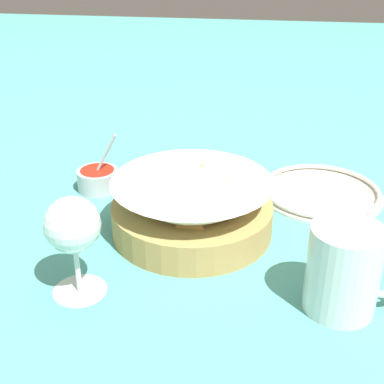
{
  "coord_description": "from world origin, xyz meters",
  "views": [
    {
      "loc": [
        0.14,
        -0.68,
        0.44
      ],
      "look_at": [
        0.04,
        0.04,
        0.07
      ],
      "focal_mm": 50.0,
      "sensor_mm": 36.0,
      "label": 1
    }
  ],
  "objects_px": {
    "sauce_cup": "(98,179)",
    "beer_mug": "(344,272)",
    "side_plate": "(321,191)",
    "wine_glass": "(73,228)",
    "food_basket": "(192,209)"
  },
  "relations": [
    {
      "from": "food_basket",
      "to": "sauce_cup",
      "type": "bearing_deg",
      "value": 148.0
    },
    {
      "from": "sauce_cup",
      "to": "beer_mug",
      "type": "xyz_separation_m",
      "value": [
        0.4,
        -0.27,
        0.03
      ]
    },
    {
      "from": "sauce_cup",
      "to": "wine_glass",
      "type": "xyz_separation_m",
      "value": [
        0.07,
        -0.29,
        0.08
      ]
    },
    {
      "from": "side_plate",
      "to": "food_basket",
      "type": "bearing_deg",
      "value": -143.31
    },
    {
      "from": "food_basket",
      "to": "beer_mug",
      "type": "xyz_separation_m",
      "value": [
        0.21,
        -0.15,
        0.01
      ]
    },
    {
      "from": "beer_mug",
      "to": "sauce_cup",
      "type": "bearing_deg",
      "value": 145.78
    },
    {
      "from": "wine_glass",
      "to": "food_basket",
      "type": "bearing_deg",
      "value": 54.23
    },
    {
      "from": "sauce_cup",
      "to": "beer_mug",
      "type": "height_order",
      "value": "beer_mug"
    },
    {
      "from": "food_basket",
      "to": "side_plate",
      "type": "height_order",
      "value": "food_basket"
    },
    {
      "from": "sauce_cup",
      "to": "side_plate",
      "type": "bearing_deg",
      "value": 5.25
    },
    {
      "from": "sauce_cup",
      "to": "beer_mug",
      "type": "distance_m",
      "value": 0.49
    },
    {
      "from": "side_plate",
      "to": "wine_glass",
      "type": "bearing_deg",
      "value": -135.41
    },
    {
      "from": "food_basket",
      "to": "beer_mug",
      "type": "bearing_deg",
      "value": -36.12
    },
    {
      "from": "wine_glass",
      "to": "side_plate",
      "type": "distance_m",
      "value": 0.48
    },
    {
      "from": "sauce_cup",
      "to": "beer_mug",
      "type": "relative_size",
      "value": 0.81
    }
  ]
}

